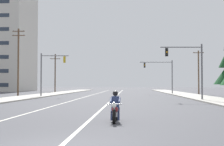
{
  "coord_description": "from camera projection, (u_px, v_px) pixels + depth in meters",
  "views": [
    {
      "loc": [
        2.12,
        -8.89,
        1.75
      ],
      "look_at": [
        0.59,
        20.97,
        2.82
      ],
      "focal_mm": 52.16,
      "sensor_mm": 36.0,
      "label": 1
    }
  ],
  "objects": [
    {
      "name": "sidewalk_kerb_right",
      "position": [
        193.0,
        96.0,
        48.25
      ],
      "size": [
        4.4,
        110.0,
        0.14
      ],
      "primitive_type": "cube",
      "color": "#ADA89E",
      "rests_on": "ground"
    },
    {
      "name": "traffic_signal_mid_right",
      "position": [
        162.0,
        71.0,
        59.31
      ],
      "size": [
        6.01,
        0.59,
        6.2
      ],
      "color": "#56565B",
      "rests_on": "ground"
    },
    {
      "name": "utility_pole_left_far",
      "position": [
        55.0,
        72.0,
        72.14
      ],
      "size": [
        2.3,
        0.26,
        8.54
      ],
      "color": "#4C3828",
      "rests_on": "ground"
    },
    {
      "name": "utility_pole_right_far",
      "position": [
        199.0,
        71.0,
        59.82
      ],
      "size": [
        1.97,
        0.26,
        8.03
      ],
      "color": "brown",
      "rests_on": "ground"
    },
    {
      "name": "utility_pole_left_near",
      "position": [
        18.0,
        60.0,
        49.86
      ],
      "size": [
        1.98,
        0.26,
        10.37
      ],
      "color": "brown",
      "rests_on": "ground"
    },
    {
      "name": "traffic_signal_near_left",
      "position": [
        49.0,
        68.0,
        46.07
      ],
      "size": [
        3.96,
        0.53,
        6.2
      ],
      "color": "#56565B",
      "rests_on": "ground"
    },
    {
      "name": "traffic_signal_near_right",
      "position": [
        190.0,
        63.0,
        35.52
      ],
      "size": [
        4.62,
        0.56,
        6.2
      ],
      "color": "#56565B",
      "rests_on": "ground"
    },
    {
      "name": "motorcycle_with_rider",
      "position": [
        115.0,
        109.0,
        15.31
      ],
      "size": [
        0.7,
        2.19,
        1.46
      ],
      "color": "black",
      "rests_on": "ground"
    },
    {
      "name": "lane_stripe_left",
      "position": [
        92.0,
        95.0,
        54.03
      ],
      "size": [
        0.16,
        100.0,
        0.01
      ],
      "primitive_type": "cube",
      "color": "beige",
      "rests_on": "ground"
    },
    {
      "name": "sidewalk_kerb_left",
      "position": [
        38.0,
        96.0,
        49.43
      ],
      "size": [
        4.4,
        110.0,
        0.14
      ],
      "primitive_type": "cube",
      "color": "#ADA89E",
      "rests_on": "ground"
    },
    {
      "name": "lane_stripe_center",
      "position": [
        117.0,
        95.0,
        53.82
      ],
      "size": [
        0.16,
        100.0,
        0.01
      ],
      "primitive_type": "cube",
      "color": "beige",
      "rests_on": "ground"
    }
  ]
}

